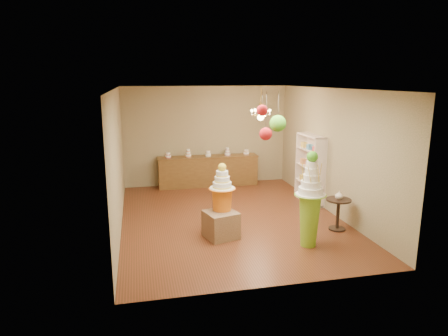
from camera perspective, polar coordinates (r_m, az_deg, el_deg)
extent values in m
plane|color=#562A17|center=(9.50, 0.92, -7.12)|extent=(6.50, 6.50, 0.00)
plane|color=white|center=(8.94, 0.99, 11.28)|extent=(6.50, 6.50, 0.00)
cube|color=gray|center=(12.25, -2.55, 4.61)|extent=(5.00, 0.04, 3.00)
cube|color=gray|center=(6.07, 8.03, -3.89)|extent=(5.00, 0.04, 3.00)
cube|color=gray|center=(8.88, -14.95, 1.08)|extent=(0.04, 6.50, 3.00)
cube|color=gray|center=(9.97, 15.09, 2.32)|extent=(0.04, 6.50, 3.00)
cone|color=#7CB527|center=(8.00, 12.07, -7.36)|extent=(0.53, 0.53, 1.03)
cylinder|color=white|center=(7.84, 12.25, -3.70)|extent=(0.72, 0.72, 0.03)
cylinder|color=white|center=(7.82, 12.27, -3.15)|extent=(0.58, 0.58, 0.13)
cylinder|color=white|center=(7.78, 12.32, -2.26)|extent=(0.48, 0.48, 0.13)
cylinder|color=white|center=(7.75, 12.36, -1.35)|extent=(0.39, 0.39, 0.13)
cylinder|color=white|center=(7.72, 12.41, -0.44)|extent=(0.32, 0.32, 0.13)
cylinder|color=white|center=(7.70, 12.45, 0.47)|extent=(0.26, 0.26, 0.13)
sphere|color=#49A423|center=(7.67, 12.50, 1.59)|extent=(0.21, 0.21, 0.21)
cone|color=orange|center=(8.35, -0.27, -6.32)|extent=(0.52, 0.52, 1.00)
cylinder|color=white|center=(8.19, -0.27, -2.90)|extent=(0.62, 0.62, 0.03)
cylinder|color=white|center=(8.18, -0.28, -2.40)|extent=(0.47, 0.47, 0.12)
cylinder|color=white|center=(8.15, -0.28, -1.60)|extent=(0.37, 0.37, 0.12)
cylinder|color=white|center=(8.12, -0.28, -0.80)|extent=(0.30, 0.30, 0.12)
sphere|color=gold|center=(8.09, -0.28, 0.10)|extent=(0.17, 0.17, 0.17)
cube|color=#846548|center=(8.30, -0.45, -8.08)|extent=(0.75, 0.75, 0.55)
cube|color=brown|center=(12.17, -2.28, -0.48)|extent=(3.00, 0.50, 0.90)
cube|color=brown|center=(12.07, -2.30, 1.63)|extent=(3.04, 0.54, 0.03)
cylinder|color=white|center=(11.91, -8.00, 1.82)|extent=(0.18, 0.18, 0.16)
cylinder|color=white|center=(11.96, -5.14, 2.14)|extent=(0.18, 0.18, 0.24)
cylinder|color=white|center=(12.06, -2.30, 2.07)|extent=(0.18, 0.18, 0.16)
cylinder|color=white|center=(12.17, 0.48, 2.37)|extent=(0.18, 0.18, 0.24)
cylinder|color=white|center=(12.32, 3.21, 2.29)|extent=(0.18, 0.18, 0.16)
cube|color=silver|center=(10.78, 12.88, -0.06)|extent=(0.04, 1.20, 1.80)
cube|color=silver|center=(10.81, 12.01, -2.17)|extent=(0.30, 1.14, 0.03)
cube|color=silver|center=(10.70, 12.12, 0.16)|extent=(0.30, 1.14, 0.03)
cube|color=silver|center=(10.62, 12.23, 2.53)|extent=(0.30, 1.14, 0.03)
cylinder|color=black|center=(9.13, 15.83, -8.34)|extent=(0.41, 0.41, 0.04)
cylinder|color=black|center=(9.03, 15.95, -6.44)|extent=(0.08, 0.08, 0.67)
cylinder|color=black|center=(8.93, 16.08, -4.40)|extent=(0.61, 0.61, 0.04)
imported|color=silver|center=(8.90, 16.12, -3.73)|extent=(0.22, 0.22, 0.18)
cylinder|color=#3F382D|center=(7.01, 6.05, 7.83)|extent=(0.01, 0.01, 0.73)
sphere|color=red|center=(7.05, 5.98, 4.87)|extent=(0.23, 0.23, 0.23)
cylinder|color=#3F382D|center=(7.22, 7.76, 8.57)|extent=(0.01, 0.01, 0.57)
sphere|color=#49A423|center=(7.25, 7.70, 6.33)|extent=(0.30, 0.30, 0.30)
cylinder|color=#3F382D|center=(6.63, 5.49, 9.46)|extent=(0.01, 0.01, 0.29)
sphere|color=red|center=(6.64, 5.46, 8.19)|extent=(0.19, 0.19, 0.19)
cylinder|color=gold|center=(10.31, 5.32, 10.02)|extent=(0.02, 0.02, 0.50)
cylinder|color=gold|center=(10.32, 5.28, 8.36)|extent=(0.10, 0.10, 0.30)
sphere|color=#F3E185|center=(10.34, 5.26, 7.26)|extent=(0.18, 0.18, 0.18)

